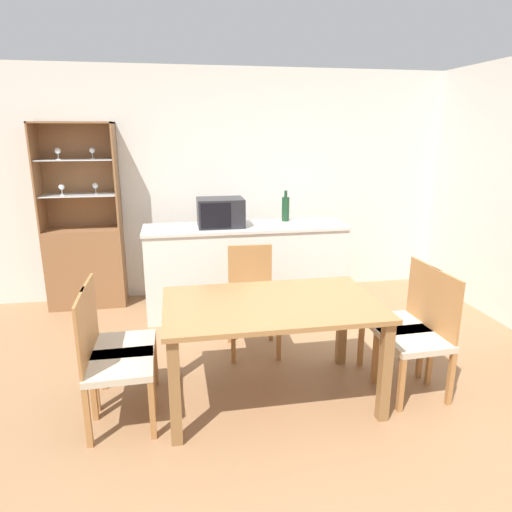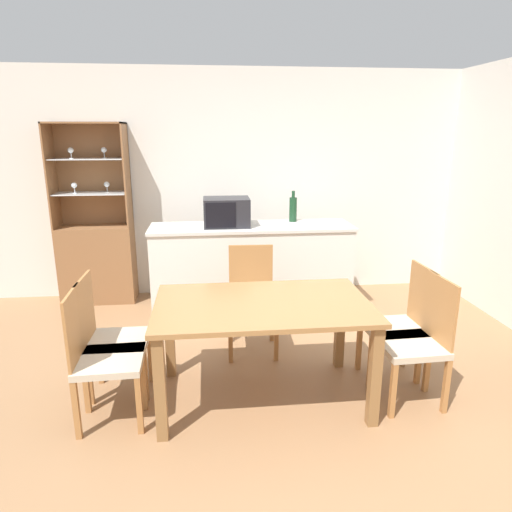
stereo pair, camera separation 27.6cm
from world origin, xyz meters
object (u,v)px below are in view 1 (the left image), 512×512
object	(u,v)px
dining_table	(271,316)
wine_bottle	(286,208)
microwave	(220,212)
dining_chair_side_right_near	(421,336)
dining_chair_side_left_near	(111,363)
dining_chair_side_left_far	(116,344)
display_cabinet	(86,254)
dining_chair_side_right_far	(402,321)
dining_chair_head_far	(252,301)

from	to	relation	value
dining_table	wine_bottle	distance (m)	1.98
dining_table	microwave	size ratio (longest dim) A/B	3.20
dining_chair_side_right_near	dining_chair_side_left_near	bearing A→B (deg)	87.76
dining_table	dining_chair_side_left_far	world-z (taller)	dining_chair_side_left_far
dining_table	dining_chair_side_right_near	distance (m)	1.09
dining_table	dining_chair_side_right_near	xyz separation A→B (m)	(1.07, -0.13, -0.18)
dining_chair_side_right_near	wine_bottle	xyz separation A→B (m)	(-0.52, 1.98, 0.62)
display_cabinet	dining_chair_side_right_far	size ratio (longest dim) A/B	2.15
dining_chair_side_right_far	dining_chair_side_right_near	size ratio (longest dim) A/B	1.00
microwave	dining_table	bearing A→B (deg)	-84.34
dining_table	dining_chair_side_left_far	distance (m)	1.09
dining_chair_side_right_near	microwave	xyz separation A→B (m)	(-1.24, 1.82, 0.62)
dining_chair_head_far	dining_table	bearing A→B (deg)	92.35
microwave	dining_chair_head_far	bearing A→B (deg)	-79.36
wine_bottle	dining_chair_side_left_far	bearing A→B (deg)	-133.45
dining_chair_side_right_far	dining_table	bearing A→B (deg)	95.47
display_cabinet	dining_chair_side_left_near	size ratio (longest dim) A/B	2.15
wine_bottle	dining_chair_head_far	bearing A→B (deg)	-117.34
dining_table	microwave	world-z (taller)	microwave
dining_chair_side_right_far	dining_chair_side_left_near	distance (m)	2.16
display_cabinet	microwave	xyz separation A→B (m)	(1.43, -0.49, 0.50)
display_cabinet	dining_chair_side_left_far	distance (m)	2.11
dining_chair_side_left_near	wine_bottle	distance (m)	2.64
microwave	display_cabinet	bearing A→B (deg)	161.05
dining_chair_head_far	wine_bottle	distance (m)	1.35
dining_chair_side_right_near	dining_chair_side_left_far	size ratio (longest dim) A/B	1.00
dining_chair_side_right_near	dining_chair_side_left_far	xyz separation A→B (m)	(-2.14, 0.27, 0.00)
dining_chair_head_far	dining_chair_side_left_far	bearing A→B (deg)	33.62
dining_table	dining_chair_side_right_far	bearing A→B (deg)	7.34
dining_chair_side_right_near	dining_chair_head_far	xyz separation A→B (m)	(-1.07, 0.92, 0.00)
dining_table	dining_chair_side_left_near	size ratio (longest dim) A/B	1.62
dining_chair_side_left_far	wine_bottle	size ratio (longest dim) A/B	2.77
dining_chair_side_left_near	wine_bottle	bearing A→B (deg)	139.16
wine_bottle	dining_chair_side_right_far	bearing A→B (deg)	-73.22
dining_chair_head_far	display_cabinet	bearing A→B (deg)	-38.47
dining_chair_side_right_far	microwave	xyz separation A→B (m)	(-1.24, 1.54, 0.62)
dining_chair_side_right_near	dining_chair_side_right_far	bearing A→B (deg)	-2.33
dining_chair_side_left_near	dining_chair_head_far	xyz separation A→B (m)	(1.07, 0.92, 0.00)
display_cabinet	dining_chair_side_right_near	world-z (taller)	display_cabinet
display_cabinet	microwave	bearing A→B (deg)	-18.95
dining_chair_head_far	dining_chair_side_right_far	bearing A→B (deg)	151.31
dining_table	dining_chair_side_right_far	size ratio (longest dim) A/B	1.62
dining_table	wine_bottle	bearing A→B (deg)	73.35
display_cabinet	dining_chair_side_left_far	bearing A→B (deg)	-75.42
display_cabinet	wine_bottle	world-z (taller)	display_cabinet
dining_table	microwave	xyz separation A→B (m)	(-0.17, 1.68, 0.44)
display_cabinet	wine_bottle	distance (m)	2.23
dining_chair_side_left_near	dining_chair_side_left_far	xyz separation A→B (m)	(-0.00, 0.27, 0.00)
dining_table	dining_chair_side_left_far	xyz separation A→B (m)	(-1.07, 0.14, -0.18)
wine_bottle	dining_chair_side_left_near	bearing A→B (deg)	-129.23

